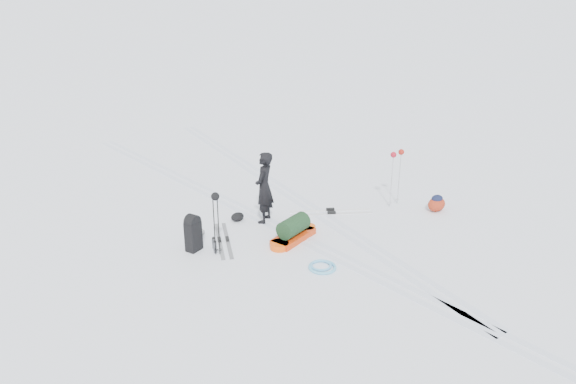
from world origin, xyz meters
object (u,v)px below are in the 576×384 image
skier (264,188)px  expedition_rucksack (194,233)px  pulk_sled (293,231)px  ski_poles_black (216,204)px

skier → expedition_rucksack: skier is taller
skier → pulk_sled: (-0.07, -1.14, -0.62)m
skier → expedition_rucksack: bearing=-28.9°
skier → pulk_sled: bearing=51.5°
pulk_sled → ski_poles_black: (-1.59, 0.43, 0.89)m
pulk_sled → expedition_rucksack: bearing=137.5°
pulk_sled → skier: bearing=70.8°
pulk_sled → ski_poles_black: ski_poles_black is taller
skier → ski_poles_black: (-1.66, -0.71, 0.28)m
pulk_sled → expedition_rucksack: size_ratio=1.81×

